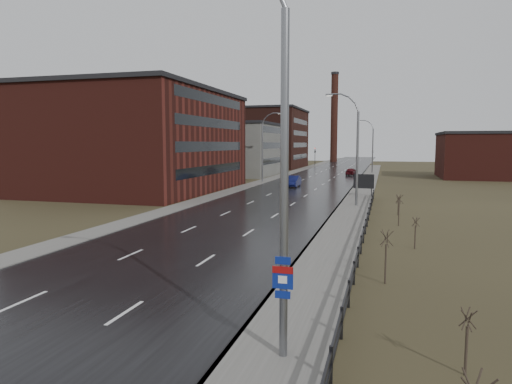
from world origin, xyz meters
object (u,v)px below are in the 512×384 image
Objects in this scene: car_far at (351,172)px; billboard at (364,182)px; streetlight_main at (273,154)px; car_near at (293,182)px.

billboard is at bearing 102.72° from car_far.
streetlight_main is 2.78× the size of car_far.
car_near is at bearing 136.20° from billboard.
car_far is at bearing 92.49° from streetlight_main.
billboard reaches higher than car_far.
streetlight_main is 80.44m from car_far.
billboard is (0.63, 42.86, -4.23)m from streetlight_main.
streetlight_main is at bearing -90.84° from billboard.
billboard reaches higher than car_near.
billboard is 14.65m from car_near.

